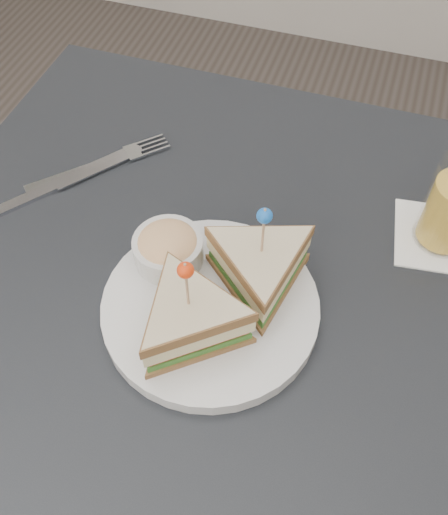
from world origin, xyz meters
TOP-DOWN VIEW (x-y plane):
  - ground_plane at (0.00, 0.00)m, footprint 3.50×3.50m
  - table at (0.00, 0.00)m, footprint 0.80×0.80m
  - plate_meal at (0.01, -0.03)m, footprint 0.29×0.29m
  - cutlery_fork at (-0.21, 0.15)m, footprint 0.16×0.17m
  - cutlery_knife at (-0.25, 0.10)m, footprint 0.15×0.19m

SIDE VIEW (x-z plane):
  - ground_plane at x=0.00m, z-range 0.00..0.00m
  - table at x=0.00m, z-range 0.30..1.05m
  - cutlery_fork at x=-0.21m, z-range 0.75..0.76m
  - cutlery_knife at x=-0.25m, z-range 0.75..0.76m
  - plate_meal at x=0.01m, z-range 0.72..0.86m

